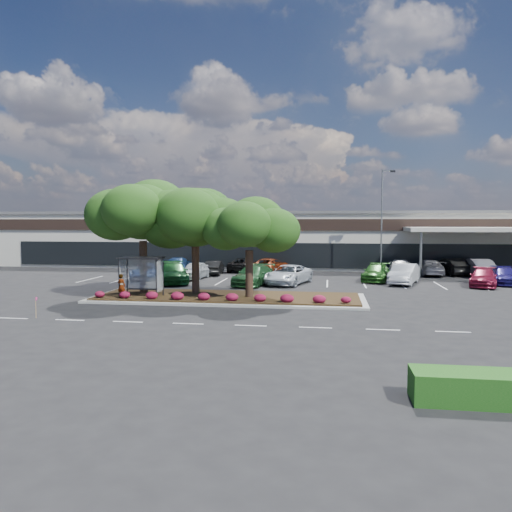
# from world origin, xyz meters

# --- Properties ---
(ground) EXTENTS (160.00, 160.00, 0.00)m
(ground) POSITION_xyz_m (0.00, 0.00, 0.00)
(ground) COLOR black
(ground) RESTS_ON ground
(retail_store) EXTENTS (80.40, 25.20, 6.25)m
(retail_store) POSITION_xyz_m (0.06, 33.91, 3.15)
(retail_store) COLOR beige
(retail_store) RESTS_ON ground
(landscape_island) EXTENTS (18.00, 6.00, 0.26)m
(landscape_island) POSITION_xyz_m (-2.00, 4.00, 0.12)
(landscape_island) COLOR #A09F9A
(landscape_island) RESTS_ON ground
(lane_markings) EXTENTS (33.12, 20.06, 0.01)m
(lane_markings) POSITION_xyz_m (-0.14, 10.42, 0.01)
(lane_markings) COLOR silver
(lane_markings) RESTS_ON ground
(shrub_row) EXTENTS (17.00, 0.80, 0.50)m
(shrub_row) POSITION_xyz_m (-2.00, 1.90, 0.51)
(shrub_row) COLOR maroon
(shrub_row) RESTS_ON landscape_island
(bus_shelter) EXTENTS (2.75, 1.55, 2.59)m
(bus_shelter) POSITION_xyz_m (-7.50, 2.95, 2.31)
(bus_shelter) COLOR black
(bus_shelter) RESTS_ON landscape_island
(island_tree_west) EXTENTS (7.20, 7.20, 7.89)m
(island_tree_west) POSITION_xyz_m (-8.00, 4.50, 4.21)
(island_tree_west) COLOR #1C3A11
(island_tree_west) RESTS_ON landscape_island
(island_tree_mid) EXTENTS (6.60, 6.60, 7.32)m
(island_tree_mid) POSITION_xyz_m (-4.50, 5.20, 3.92)
(island_tree_mid) COLOR #1C3A11
(island_tree_mid) RESTS_ON landscape_island
(island_tree_east) EXTENTS (5.80, 5.80, 6.50)m
(island_tree_east) POSITION_xyz_m (-0.50, 3.70, 3.51)
(island_tree_east) COLOR #1C3A11
(island_tree_east) RESTS_ON landscape_island
(conifer_north_west) EXTENTS (4.40, 4.40, 10.00)m
(conifer_north_west) POSITION_xyz_m (-30.00, 46.00, 5.00)
(conifer_north_west) COLOR #1C3A11
(conifer_north_west) RESTS_ON ground
(person_waiting) EXTENTS (0.64, 0.49, 1.55)m
(person_waiting) POSITION_xyz_m (-8.52, 1.97, 1.03)
(person_waiting) COLOR #594C47
(person_waiting) RESTS_ON landscape_island
(light_pole) EXTENTS (1.43, 0.61, 10.09)m
(light_pole) POSITION_xyz_m (9.65, 20.72, 4.48)
(light_pole) COLOR #A09F9A
(light_pole) RESTS_ON ground
(survey_stake) EXTENTS (0.08, 0.14, 1.14)m
(survey_stake) POSITION_xyz_m (-10.85, -3.75, 0.73)
(survey_stake) COLOR #A07D53
(survey_stake) RESTS_ON ground
(car_0) EXTENTS (2.83, 5.12, 1.36)m
(car_0) POSITION_xyz_m (-11.51, 14.35, 0.68)
(car_0) COLOR navy
(car_0) RESTS_ON ground
(car_1) EXTENTS (1.97, 4.59, 1.54)m
(car_1) POSITION_xyz_m (-7.28, 15.08, 0.77)
(car_1) COLOR silver
(car_1) RESTS_ON ground
(car_2) EXTENTS (4.25, 6.30, 1.69)m
(car_2) POSITION_xyz_m (-8.34, 12.11, 0.85)
(car_2) COLOR #154C1D
(car_2) RESTS_ON ground
(car_3) EXTENTS (3.33, 5.83, 1.59)m
(car_3) POSITION_xyz_m (-1.42, 11.59, 0.80)
(car_3) COLOR #1D4A24
(car_3) RESTS_ON ground
(car_4) EXTENTS (4.12, 6.16, 1.57)m
(car_4) POSITION_xyz_m (1.32, 12.59, 0.78)
(car_4) COLOR silver
(car_4) RESTS_ON ground
(car_5) EXTENTS (3.15, 5.37, 1.46)m
(car_5) POSITION_xyz_m (8.68, 15.79, 0.73)
(car_5) COLOR #205418
(car_5) RESTS_ON ground
(car_6) EXTENTS (3.23, 5.33, 1.66)m
(car_6) POSITION_xyz_m (10.75, 14.04, 0.83)
(car_6) COLOR silver
(car_6) RESTS_ON ground
(car_7) EXTENTS (3.36, 5.23, 1.41)m
(car_7) POSITION_xyz_m (16.79, 13.46, 0.70)
(car_7) COLOR maroon
(car_7) RESTS_ON ground
(car_8) EXTENTS (2.66, 4.99, 1.38)m
(car_8) POSITION_xyz_m (18.93, 15.14, 0.69)
(car_8) COLOR navy
(car_8) RESTS_ON ground
(car_9) EXTENTS (2.50, 5.38, 1.52)m
(car_9) POSITION_xyz_m (-10.52, 20.74, 0.76)
(car_9) COLOR navy
(car_9) RESTS_ON ground
(car_10) EXTENTS (1.76, 4.21, 1.35)m
(car_10) POSITION_xyz_m (-6.36, 18.81, 0.68)
(car_10) COLOR black
(car_10) RESTS_ON ground
(car_11) EXTENTS (2.71, 5.20, 1.40)m
(car_11) POSITION_xyz_m (-4.14, 22.27, 0.70)
(car_11) COLOR black
(car_11) RESTS_ON ground
(car_12) EXTENTS (3.79, 5.93, 1.52)m
(car_12) POSITION_xyz_m (-1.17, 20.76, 0.76)
(car_12) COLOR maroon
(car_12) RESTS_ON ground
(car_14) EXTENTS (2.81, 5.36, 1.48)m
(car_14) POSITION_xyz_m (11.47, 21.62, 0.74)
(car_14) COLOR silver
(car_14) RESTS_ON ground
(car_15) EXTENTS (2.53, 5.44, 1.54)m
(car_15) POSITION_xyz_m (14.00, 21.24, 0.77)
(car_15) COLOR #595961
(car_15) RESTS_ON ground
(car_16) EXTENTS (2.73, 5.16, 1.62)m
(car_16) POSITION_xyz_m (16.32, 21.99, 0.81)
(car_16) COLOR black
(car_16) RESTS_ON ground
(car_17) EXTENTS (2.29, 5.30, 1.70)m
(car_17) POSITION_xyz_m (18.29, 20.78, 0.85)
(car_17) COLOR #525159
(car_17) RESTS_ON ground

